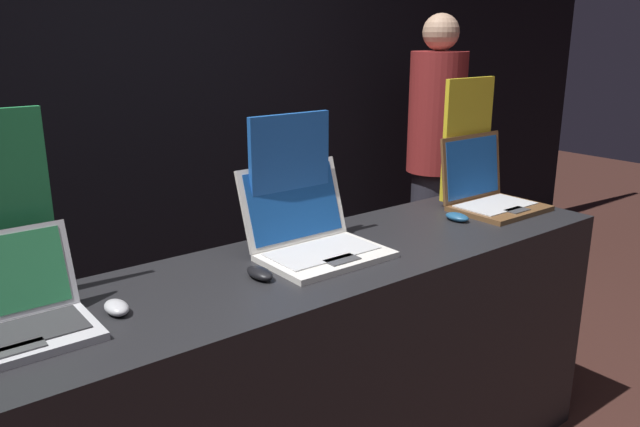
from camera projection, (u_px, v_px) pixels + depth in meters
name	position (u px, v px, depth m)	size (l,w,h in m)	color
wall_back	(122.00, 83.00, 3.11)	(8.00, 0.05, 2.80)	black
display_counter	(319.00, 385.00, 2.16)	(2.32, 0.60, 0.94)	black
laptop_front	(6.00, 315.00, 1.49)	(0.37, 0.29, 0.24)	#B7B7BC
mouse_front	(117.00, 307.00, 1.62)	(0.06, 0.09, 0.03)	#B2B2B7
laptop_middle	(313.00, 235.00, 2.05)	(0.40, 0.36, 0.28)	silver
mouse_middle	(260.00, 273.00, 1.85)	(0.06, 0.11, 0.03)	black
promo_stand_middle	(290.00, 184.00, 2.10)	(0.31, 0.07, 0.45)	black
laptop_back	(488.00, 192.00, 2.58)	(0.36, 0.32, 0.29)	brown
mouse_back	(457.00, 217.00, 2.42)	(0.06, 0.10, 0.03)	navy
promo_stand_back	(467.00, 144.00, 2.63)	(0.29, 0.07, 0.53)	black
person_bystander	(434.00, 159.00, 3.74)	(0.33, 0.33, 1.75)	#282833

